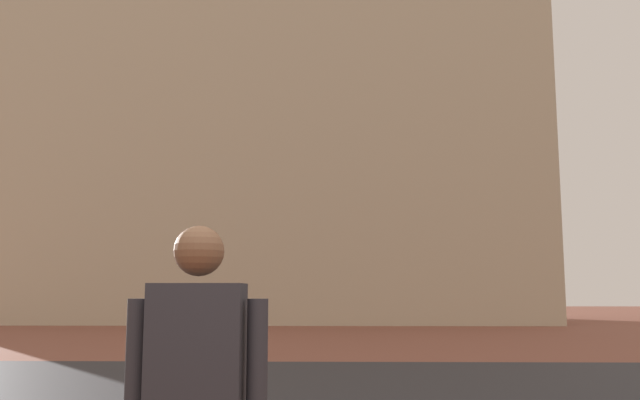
{
  "coord_description": "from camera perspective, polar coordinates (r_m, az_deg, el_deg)",
  "views": [
    {
      "loc": [
        0.22,
        -2.09,
        1.44
      ],
      "look_at": [
        -0.11,
        11.73,
        3.33
      ],
      "focal_mm": 37.96,
      "sensor_mm": 36.0,
      "label": 1
    }
  ],
  "objects": [
    {
      "name": "street_asphalt_strip",
      "position": [
        10.24,
        0.13,
        -15.88
      ],
      "size": [
        120.0,
        8.69,
        0.0
      ],
      "primitive_type": "cube",
      "color": "#2D2D33",
      "rests_on": "ground_plane"
    },
    {
      "name": "landmark_building",
      "position": [
        36.57,
        -4.55,
        5.5
      ],
      "size": [
        28.09,
        11.85,
        33.9
      ],
      "color": "beige",
      "rests_on": "ground_plane"
    },
    {
      "name": "ground_plane",
      "position": [
        12.18,
        0.34,
        -14.6
      ],
      "size": [
        120.0,
        120.0,
        0.0
      ],
      "primitive_type": "plane",
      "color": "brown"
    }
  ]
}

